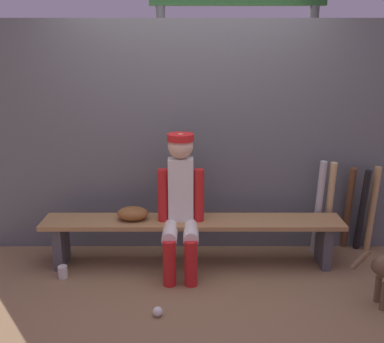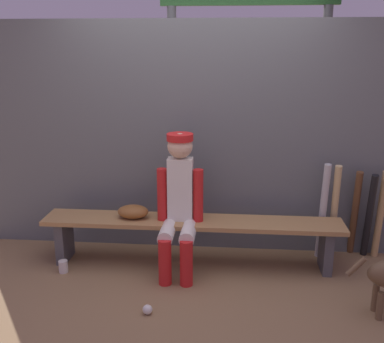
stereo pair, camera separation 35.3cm
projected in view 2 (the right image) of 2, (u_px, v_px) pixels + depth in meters
The scene contains 13 objects.
ground_plane at pixel (192, 264), 4.26m from camera, with size 30.00×30.00×0.00m, color olive.
chainlink_fence at pixel (196, 139), 4.37m from camera, with size 4.53×0.03×2.19m, color #595E63.
dugout_bench at pixel (192, 229), 4.17m from camera, with size 2.70×0.36×0.44m.
player_seated at pixel (179, 200), 4.00m from camera, with size 0.41×0.55×1.23m.
baseball_glove at pixel (133, 212), 4.18m from camera, with size 0.28×0.20×0.12m, color brown.
bat_aluminum_silver at pixel (323, 212), 4.27m from camera, with size 0.06×0.06×0.93m, color #B7B7BC.
bat_wood_natural at pixel (334, 212), 4.28m from camera, with size 0.06×0.06×0.92m, color tan.
bat_wood_dark at pixel (355, 213), 4.34m from camera, with size 0.06×0.06×0.86m, color brown.
bat_aluminum_black at pixel (369, 216), 4.28m from camera, with size 0.06×0.06×0.85m, color black.
bat_wood_tan at pixel (380, 215), 4.28m from camera, with size 0.06×0.06×0.86m, color tan.
baseball at pixel (147, 310), 3.46m from camera, with size 0.07×0.07×0.07m, color white.
cup_on_ground at pixel (63, 266), 4.10m from camera, with size 0.08×0.08×0.11m, color silver.
cup_on_bench at pixel (173, 214), 4.14m from camera, with size 0.08×0.08×0.11m, color red.
Camera 2 is at (0.35, -3.87, 1.95)m, focal length 43.16 mm.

